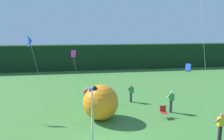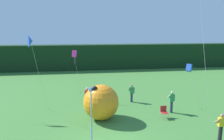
# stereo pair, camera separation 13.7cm
# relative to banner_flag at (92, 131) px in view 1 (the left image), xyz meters

# --- Properties ---
(distant_treeline) EXTENTS (80.00, 2.40, 4.05)m
(distant_treeline) POSITION_rel_banner_flag_xyz_m (0.89, 25.88, 0.05)
(distant_treeline) COLOR black
(distant_treeline) RESTS_ON ground
(banner_flag) EXTENTS (0.06, 1.03, 4.12)m
(banner_flag) POSITION_rel_banner_flag_xyz_m (0.00, 0.00, 0.00)
(banner_flag) COLOR #B7B7BC
(banner_flag) RESTS_ON ground
(person_near_banner) EXTENTS (0.55, 0.48, 1.76)m
(person_near_banner) POSITION_rel_banner_flag_xyz_m (6.57, 6.21, -1.03)
(person_near_banner) COLOR #2D334C
(person_near_banner) RESTS_ON ground
(person_mid_field) EXTENTS (0.55, 0.48, 1.63)m
(person_mid_field) POSITION_rel_banner_flag_xyz_m (4.01, 9.11, -1.11)
(person_mid_field) COLOR #2D334C
(person_mid_field) RESTS_ON ground
(person_far_left) EXTENTS (0.55, 0.48, 1.70)m
(person_far_left) POSITION_rel_banner_flag_xyz_m (7.64, 1.63, -1.07)
(person_far_left) COLOR black
(person_far_left) RESTS_ON ground
(person_far_right) EXTENTS (0.55, 0.48, 1.64)m
(person_far_right) POSITION_rel_banner_flag_xyz_m (-0.00, 8.69, -1.10)
(person_far_right) COLOR black
(person_far_right) RESTS_ON ground
(inflatable_balloon) EXTENTS (2.59, 2.59, 2.64)m
(inflatable_balloon) POSITION_rel_banner_flag_xyz_m (0.93, 5.74, -0.67)
(inflatable_balloon) COLOR orange
(inflatable_balloon) RESTS_ON ground
(folding_chair) EXTENTS (0.51, 0.51, 0.89)m
(folding_chair) POSITION_rel_banner_flag_xyz_m (5.61, 5.33, -1.46)
(folding_chair) COLOR #BCBCC1
(folding_chair) RESTS_ON ground
(kite_magenta_diamond_0) EXTENTS (0.69, 1.86, 4.64)m
(kite_magenta_diamond_0) POSITION_rel_banner_flag_xyz_m (-1.04, 10.91, 2.05)
(kite_magenta_diamond_0) COLOR brown
(kite_magenta_diamond_0) RESTS_ON ground
(kite_blue_delta_2) EXTENTS (0.51, 4.05, 6.20)m
(kite_blue_delta_2) POSITION_rel_banner_flag_xyz_m (-3.47, 4.74, 3.83)
(kite_blue_delta_2) COLOR brown
(kite_blue_delta_2) RESTS_ON ground
(kite_blue_box_3) EXTENTS (1.78, 0.65, 3.91)m
(kite_blue_box_3) POSITION_rel_banner_flag_xyz_m (7.85, 6.23, 1.60)
(kite_blue_box_3) COLOR brown
(kite_blue_box_3) RESTS_ON ground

